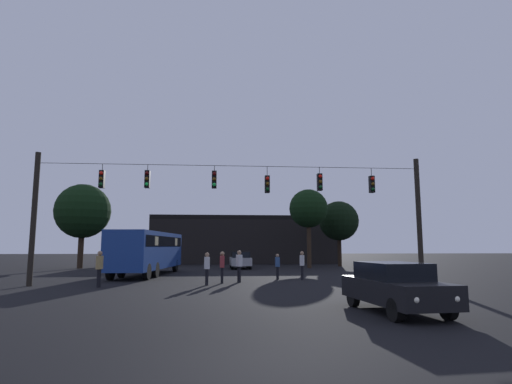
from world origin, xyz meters
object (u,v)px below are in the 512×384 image
at_px(pedestrian_crossing_left, 222,265).
at_px(tree_right_far, 83,211).
at_px(car_near_right, 395,286).
at_px(pedestrian_crossing_center, 302,264).
at_px(city_bus, 148,249).
at_px(tree_left_silhouette, 308,209).
at_px(pedestrian_crossing_right, 99,266).
at_px(pedestrian_far_side, 277,265).
at_px(pedestrian_near_bus, 207,267).
at_px(tree_behind_building, 339,221).
at_px(pedestrian_trailing, 239,264).
at_px(car_far_left, 240,260).

xyz_separation_m(pedestrian_crossing_left, tree_right_far, (-13.09, 16.53, 4.30)).
xyz_separation_m(car_near_right, pedestrian_crossing_center, (-0.46, 12.54, 0.18)).
xyz_separation_m(city_bus, tree_left_silhouette, (13.37, 8.51, 3.69)).
bearing_deg(pedestrian_crossing_right, city_bus, 83.82).
height_order(pedestrian_far_side, tree_left_silhouette, tree_left_silhouette).
distance_m(pedestrian_crossing_left, pedestrian_near_bus, 1.35).
height_order(city_bus, pedestrian_far_side, city_bus).
bearing_deg(pedestrian_far_side, car_near_right, -81.57).
xyz_separation_m(pedestrian_near_bus, tree_behind_building, (12.77, 19.53, 3.65)).
distance_m(pedestrian_trailing, pedestrian_far_side, 3.04).
relative_size(city_bus, tree_right_far, 1.43).
bearing_deg(pedestrian_trailing, pedestrian_crossing_left, -149.89).
distance_m(pedestrian_near_bus, pedestrian_trailing, 2.42).
xyz_separation_m(pedestrian_crossing_left, pedestrian_far_side, (3.41, 2.37, -0.11)).
distance_m(car_near_right, pedestrian_crossing_right, 14.50).
bearing_deg(tree_left_silhouette, pedestrian_trailing, -115.98).
relative_size(city_bus, pedestrian_trailing, 6.26).
relative_size(pedestrian_near_bus, tree_behind_building, 0.25).
distance_m(pedestrian_crossing_left, pedestrian_crossing_right, 6.36).
relative_size(pedestrian_near_bus, tree_left_silhouette, 0.23).
relative_size(city_bus, pedestrian_crossing_center, 6.50).
bearing_deg(car_near_right, pedestrian_crossing_left, 116.75).
distance_m(pedestrian_trailing, tree_behind_building, 21.30).
bearing_deg(tree_right_far, pedestrian_crossing_center, -39.03).
bearing_deg(pedestrian_near_bus, tree_left_silhouette, 61.36).
height_order(car_far_left, tree_behind_building, tree_behind_building).
bearing_deg(car_near_right, pedestrian_trailing, 111.39).
height_order(pedestrian_crossing_center, tree_right_far, tree_right_far).
xyz_separation_m(pedestrian_crossing_center, pedestrian_near_bus, (-5.67, -3.06, -0.02)).
relative_size(car_near_right, tree_right_far, 0.57).
height_order(car_near_right, pedestrian_crossing_right, pedestrian_crossing_right).
height_order(pedestrian_crossing_center, pedestrian_crossing_right, pedestrian_crossing_right).
bearing_deg(tree_right_far, pedestrian_crossing_left, -51.63).
height_order(pedestrian_near_bus, pedestrian_trailing, pedestrian_trailing).
relative_size(tree_left_silhouette, tree_behind_building, 1.11).
height_order(car_far_left, tree_left_silhouette, tree_left_silhouette).
bearing_deg(pedestrian_crossing_left, tree_right_far, 128.37).
distance_m(pedestrian_crossing_center, tree_behind_building, 18.30).
distance_m(pedestrian_trailing, tree_right_far, 21.69).
height_order(pedestrian_crossing_left, pedestrian_crossing_center, pedestrian_crossing_left).
xyz_separation_m(pedestrian_crossing_right, pedestrian_near_bus, (5.34, 0.59, -0.06)).
height_order(pedestrian_crossing_center, pedestrian_near_bus, pedestrian_crossing_center).
relative_size(car_far_left, pedestrian_crossing_left, 2.52).
bearing_deg(pedestrian_crossing_right, pedestrian_trailing, 17.51).
xyz_separation_m(car_far_left, pedestrian_crossing_left, (-1.67, -14.90, 0.19)).
bearing_deg(pedestrian_crossing_center, pedestrian_near_bus, -151.64).
bearing_deg(pedestrian_near_bus, city_bus, 119.29).
bearing_deg(pedestrian_far_side, pedestrian_crossing_center, -15.22).
height_order(car_far_left, pedestrian_crossing_center, pedestrian_crossing_center).
height_order(tree_left_silhouette, tree_behind_building, tree_left_silhouette).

